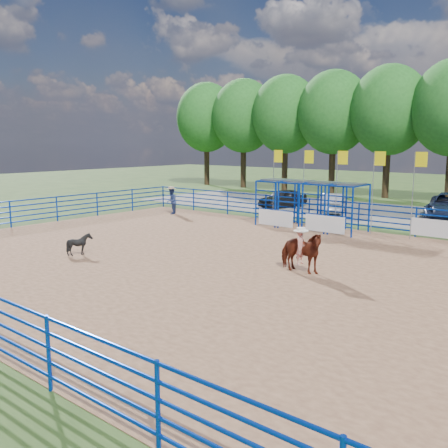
{
  "coord_description": "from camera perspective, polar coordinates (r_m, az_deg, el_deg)",
  "views": [
    {
      "loc": [
        11.19,
        -14.7,
        4.7
      ],
      "look_at": [
        -1.83,
        1.0,
        1.3
      ],
      "focal_mm": 40.0,
      "sensor_mm": 36.0,
      "label": 1
    }
  ],
  "objects": [
    {
      "name": "calf",
      "position": [
        21.52,
        -16.18,
        -2.22
      ],
      "size": [
        1.02,
        0.96,
        0.93
      ],
      "primitive_type": "imported",
      "rotation": [
        0.0,
        0.0,
        1.87
      ],
      "color": "black",
      "rests_on": "arena_dirt"
    },
    {
      "name": "car_a",
      "position": [
        36.01,
        6.73,
        2.95
      ],
      "size": [
        2.39,
        4.08,
        1.3
      ],
      "primitive_type": "imported",
      "rotation": [
        0.0,
        0.0,
        -0.24
      ],
      "color": "black",
      "rests_on": "gravel_strip"
    },
    {
      "name": "ground",
      "position": [
        19.06,
        2.33,
        -4.82
      ],
      "size": [
        120.0,
        120.0,
        0.0
      ],
      "primitive_type": "plane",
      "color": "#3A5622",
      "rests_on": "ground"
    },
    {
      "name": "car_b",
      "position": [
        33.67,
        12.38,
        2.35
      ],
      "size": [
        2.66,
        4.21,
        1.31
      ],
      "primitive_type": "imported",
      "rotation": [
        0.0,
        0.0,
        3.49
      ],
      "color": "gray",
      "rests_on": "gravel_strip"
    },
    {
      "name": "arena_dirt",
      "position": [
        19.06,
        2.33,
        -4.79
      ],
      "size": [
        30.0,
        20.0,
        0.02
      ],
      "primitive_type": "cube",
      "color": "#96694B",
      "rests_on": "ground"
    },
    {
      "name": "chute_assembly",
      "position": [
        27.15,
        10.51,
        2.02
      ],
      "size": [
        19.32,
        2.41,
        4.2
      ],
      "color": "#0834B0",
      "rests_on": "ground"
    },
    {
      "name": "horse_and_rider",
      "position": [
        18.06,
        8.74,
        -2.92
      ],
      "size": [
        1.82,
        0.83,
        2.26
      ],
      "color": "maroon",
      "rests_on": "arena_dirt"
    },
    {
      "name": "perimeter_fence",
      "position": [
        18.89,
        2.34,
        -2.61
      ],
      "size": [
        30.1,
        20.1,
        1.5
      ],
      "color": "#0834B0",
      "rests_on": "ground"
    },
    {
      "name": "gravel_strip",
      "position": [
        33.94,
        20.03,
        0.93
      ],
      "size": [
        40.0,
        10.0,
        0.01
      ],
      "primitive_type": "cube",
      "color": "slate",
      "rests_on": "ground"
    },
    {
      "name": "spectator_cowboy",
      "position": [
        32.47,
        -6.03,
        2.69
      ],
      "size": [
        1.0,
        1.04,
        1.75
      ],
      "color": "navy",
      "rests_on": "arena_dirt"
    }
  ]
}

